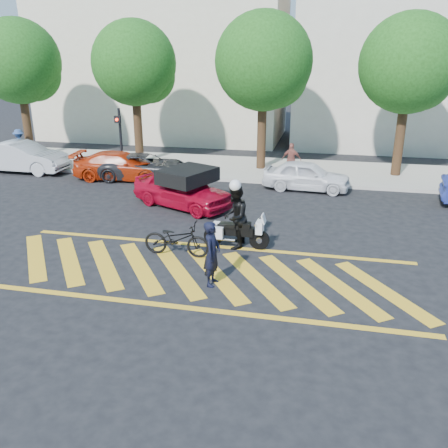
% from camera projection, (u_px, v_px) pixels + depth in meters
% --- Properties ---
extents(ground, '(90.00, 90.00, 0.00)m').
position_uv_depth(ground, '(198.00, 272.00, 13.06)').
color(ground, black).
rests_on(ground, ground).
extents(sidewalk, '(60.00, 5.00, 0.15)m').
position_uv_depth(sidewalk, '(261.00, 169.00, 24.03)').
color(sidewalk, '#9E998E').
rests_on(sidewalk, ground).
extents(crosswalk, '(12.33, 4.00, 0.01)m').
position_uv_depth(crosswalk, '(197.00, 272.00, 13.07)').
color(crosswalk, gold).
rests_on(crosswalk, ground).
extents(building_left, '(16.00, 8.00, 10.00)m').
position_uv_depth(building_left, '(165.00, 62.00, 32.19)').
color(building_left, beige).
rests_on(building_left, ground).
extents(building_right, '(16.00, 8.00, 11.00)m').
position_uv_depth(building_right, '(432.00, 55.00, 28.60)').
color(building_right, beige).
rests_on(building_right, ground).
extents(tree_far_left, '(4.40, 4.40, 7.41)m').
position_uv_depth(tree_far_left, '(21.00, 64.00, 24.97)').
color(tree_far_left, black).
rests_on(tree_far_left, ground).
extents(tree_left, '(4.20, 4.20, 7.26)m').
position_uv_depth(tree_left, '(137.00, 66.00, 23.67)').
color(tree_left, black).
rests_on(tree_left, ground).
extents(tree_center, '(4.60, 4.60, 7.56)m').
position_uv_depth(tree_center, '(266.00, 65.00, 22.33)').
color(tree_center, black).
rests_on(tree_center, ground).
extents(tree_right, '(4.40, 4.40, 7.41)m').
position_uv_depth(tree_right, '(412.00, 67.00, 21.04)').
color(tree_right, black).
rests_on(tree_right, ground).
extents(signal_pole, '(0.28, 0.43, 3.20)m').
position_uv_depth(signal_pole, '(120.00, 136.00, 22.63)').
color(signal_pole, black).
rests_on(signal_pole, ground).
extents(officer_bike, '(0.46, 0.66, 1.73)m').
position_uv_depth(officer_bike, '(212.00, 254.00, 12.12)').
color(officer_bike, black).
rests_on(officer_bike, ground).
extents(bicycle, '(2.01, 0.73, 1.05)m').
position_uv_depth(bicycle, '(177.00, 239.00, 13.98)').
color(bicycle, black).
rests_on(bicycle, ground).
extents(police_motorcycle, '(2.07, 0.66, 0.91)m').
position_uv_depth(police_motorcycle, '(235.00, 232.00, 14.59)').
color(police_motorcycle, black).
rests_on(police_motorcycle, ground).
extents(officer_moto, '(0.78, 0.99, 1.99)m').
position_uv_depth(officer_moto, '(235.00, 217.00, 14.42)').
color(officer_moto, black).
rests_on(officer_moto, ground).
extents(red_convertible, '(4.45, 3.22, 1.41)m').
position_uv_depth(red_convertible, '(182.00, 189.00, 18.31)').
color(red_convertible, '#9E071F').
rests_on(red_convertible, ground).
extents(parked_far_left, '(4.60, 1.63, 1.51)m').
position_uv_depth(parked_far_left, '(22.00, 157.00, 23.57)').
color(parked_far_left, '#9EA0A5').
rests_on(parked_far_left, ground).
extents(parked_left, '(4.60, 2.27, 1.29)m').
position_uv_depth(parked_left, '(121.00, 166.00, 22.29)').
color(parked_left, '#B1290A').
rests_on(parked_left, ground).
extents(parked_mid_left, '(4.53, 2.54, 1.20)m').
position_uv_depth(parked_mid_left, '(145.00, 167.00, 22.31)').
color(parked_mid_left, black).
rests_on(parked_mid_left, ground).
extents(parked_mid_right, '(3.85, 1.78, 1.28)m').
position_uv_depth(parked_mid_right, '(306.00, 176.00, 20.56)').
color(parked_mid_right, white).
rests_on(parked_mid_right, ground).
extents(pedestrian_left, '(1.19, 0.91, 1.64)m').
position_uv_depth(pedestrian_left, '(20.00, 144.00, 25.56)').
color(pedestrian_left, '#2F4A81').
rests_on(pedestrian_left, sidewalk).
extents(pedestrian_right, '(0.94, 0.45, 1.55)m').
position_uv_depth(pedestrian_right, '(291.00, 160.00, 22.26)').
color(pedestrian_right, '#985145').
rests_on(pedestrian_right, sidewalk).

